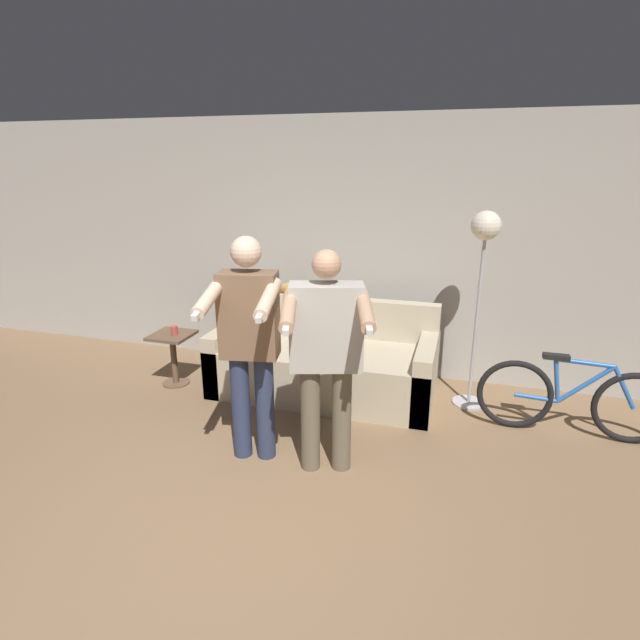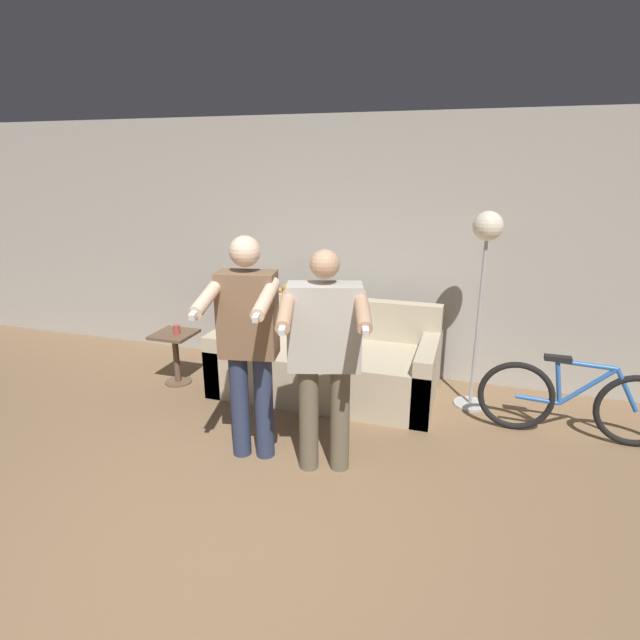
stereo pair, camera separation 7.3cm
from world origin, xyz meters
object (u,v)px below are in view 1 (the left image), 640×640
at_px(person_right, 326,349).
at_px(bicycle, 572,399).
at_px(couch, 324,364).
at_px(person_left, 249,337).
at_px(side_table, 173,349).
at_px(cat, 296,288).
at_px(floor_lamp, 483,252).
at_px(cup, 174,331).

distance_m(person_right, bicycle, 2.15).
xyz_separation_m(couch, person_left, (-0.20, -1.25, 0.68)).
bearing_deg(side_table, cat, 29.49).
xyz_separation_m(floor_lamp, cup, (-2.81, -0.40, -0.85)).
bearing_deg(cup, cat, 31.40).
distance_m(person_left, cat, 1.62).
distance_m(couch, person_right, 1.46).
bearing_deg(floor_lamp, couch, -175.14).
bearing_deg(cup, side_table, 157.37).
xyz_separation_m(person_right, cat, (-0.77, 1.61, -0.01)).
height_order(person_right, cat, person_right).
relative_size(person_left, floor_lamp, 0.95).
relative_size(cat, cup, 4.99).
xyz_separation_m(cat, bicycle, (2.55, -0.58, -0.61)).
bearing_deg(bicycle, floor_lamp, 156.72).
relative_size(person_right, cat, 3.53).
distance_m(person_right, cat, 1.78).
bearing_deg(floor_lamp, cup, -171.97).
height_order(floor_lamp, cup, floor_lamp).
xyz_separation_m(floor_lamp, bicycle, (0.79, -0.34, -1.11)).
distance_m(side_table, bicycle, 3.65).
xyz_separation_m(cat, side_table, (-1.10, -0.62, -0.56)).
bearing_deg(cup, bicycle, 0.93).
xyz_separation_m(couch, cat, (-0.40, 0.36, 0.64)).
distance_m(person_left, cup, 1.63).
bearing_deg(cup, floor_lamp, 8.03).
xyz_separation_m(person_right, floor_lamp, (1.00, 1.36, 0.48)).
bearing_deg(person_left, bicycle, 12.93).
xyz_separation_m(person_left, bicycle, (2.36, 1.03, -0.65)).
xyz_separation_m(couch, person_right, (0.37, -1.25, 0.65)).
relative_size(person_right, cup, 17.60).
distance_m(person_left, side_table, 1.73).
bearing_deg(side_table, floor_lamp, 7.51).
bearing_deg(bicycle, cat, 167.17).
relative_size(cup, bicycle, 0.06).
bearing_deg(person_left, cup, 131.53).
relative_size(couch, person_left, 1.25).
bearing_deg(couch, cat, 137.91).
distance_m(couch, cup, 1.50).
distance_m(cup, bicycle, 3.61).
height_order(cup, bicycle, bicycle).
distance_m(couch, person_left, 1.44).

